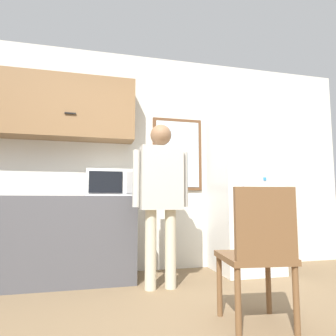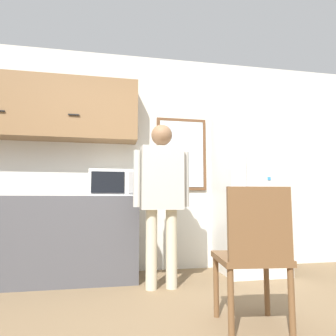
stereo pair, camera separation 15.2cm
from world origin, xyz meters
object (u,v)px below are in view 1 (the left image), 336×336
Objects in this scene: refrigerator at (243,191)px; chair at (259,249)px; person at (161,187)px; microwave at (109,183)px.

refrigerator reaches higher than chair.
chair is at bearing -115.08° from refrigerator.
person is at bearing -60.76° from chair.
microwave is 0.65m from person.
person reaches higher than chair.
microwave is 0.52× the size of chair.
microwave is 1.82m from chair.
refrigerator reaches higher than microwave.
person reaches higher than microwave.
person is 1.72× the size of chair.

